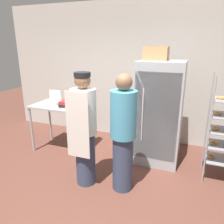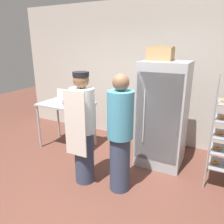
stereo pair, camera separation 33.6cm
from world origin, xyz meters
name	(u,v)px [view 1 (the left image)]	position (x,y,z in m)	size (l,w,h in m)	color
ground_plane	(92,203)	(0.00, 0.00, 0.00)	(14.00, 14.00, 0.00)	brown
back_wall	(139,73)	(0.00, 2.44, 1.47)	(6.40, 0.12, 2.94)	#B7B2A8
refrigerator	(159,113)	(0.61, 1.52, 0.91)	(0.78, 0.75, 1.81)	#9EA0A5
prep_counter	(60,110)	(-1.28, 1.29, 0.82)	(1.05, 0.68, 0.94)	#9EA0A5
donut_box	(53,101)	(-1.46, 1.31, 0.98)	(0.27, 0.21, 0.25)	white
blender_pitcher	(83,97)	(-0.89, 1.51, 1.07)	(0.13, 0.13, 0.30)	#99999E
binder_stack	(68,104)	(-0.99, 1.13, 1.01)	(0.28, 0.27, 0.15)	silver
cardboard_storage_box	(156,53)	(0.48, 1.62, 1.92)	(0.41, 0.31, 0.23)	#A87F51
person_baker	(84,129)	(-0.29, 0.41, 0.89)	(0.36, 0.38, 1.71)	#333D56
person_customer	(123,134)	(0.28, 0.48, 0.88)	(0.36, 0.36, 1.71)	#333D56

